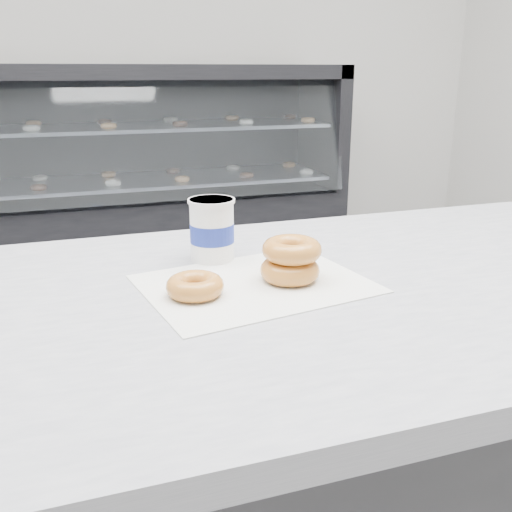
{
  "coord_description": "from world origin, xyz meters",
  "views": [
    {
      "loc": [
        -0.45,
        -1.37,
        1.22
      ],
      "look_at": [
        -0.17,
        -0.54,
        0.93
      ],
      "focal_mm": 40.0,
      "sensor_mm": 36.0,
      "label": 1
    }
  ],
  "objects_px": {
    "counter": "(352,501)",
    "coffee_cup": "(212,229)",
    "donut_single": "(195,286)",
    "donut_stack": "(291,260)",
    "display_case": "(145,194)"
  },
  "relations": [
    {
      "from": "counter",
      "to": "coffee_cup",
      "type": "distance_m",
      "value": 0.57
    },
    {
      "from": "donut_single",
      "to": "donut_stack",
      "type": "bearing_deg",
      "value": 6.47
    },
    {
      "from": "counter",
      "to": "donut_stack",
      "type": "bearing_deg",
      "value": 168.78
    },
    {
      "from": "coffee_cup",
      "to": "display_case",
      "type": "bearing_deg",
      "value": 94.43
    },
    {
      "from": "donut_single",
      "to": "coffee_cup",
      "type": "relative_size",
      "value": 0.79
    },
    {
      "from": "donut_single",
      "to": "display_case",
      "type": "bearing_deg",
      "value": 84.05
    },
    {
      "from": "counter",
      "to": "display_case",
      "type": "distance_m",
      "value": 2.72
    },
    {
      "from": "donut_stack",
      "to": "coffee_cup",
      "type": "bearing_deg",
      "value": 122.76
    },
    {
      "from": "display_case",
      "to": "donut_stack",
      "type": "distance_m",
      "value": 2.74
    },
    {
      "from": "counter",
      "to": "donut_stack",
      "type": "height_order",
      "value": "donut_stack"
    },
    {
      "from": "counter",
      "to": "display_case",
      "type": "xyz_separation_m",
      "value": [
        0.0,
        2.72,
        0.04
      ]
    },
    {
      "from": "coffee_cup",
      "to": "counter",
      "type": "bearing_deg",
      "value": -28.58
    },
    {
      "from": "display_case",
      "to": "donut_single",
      "type": "distance_m",
      "value": 2.76
    },
    {
      "from": "display_case",
      "to": "donut_stack",
      "type": "height_order",
      "value": "display_case"
    },
    {
      "from": "donut_stack",
      "to": "coffee_cup",
      "type": "height_order",
      "value": "coffee_cup"
    }
  ]
}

